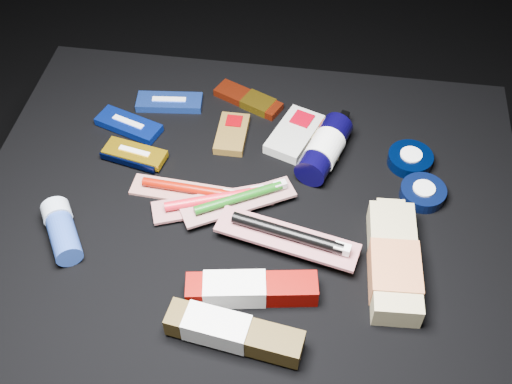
# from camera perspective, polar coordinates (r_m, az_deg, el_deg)

# --- Properties ---
(ground) EXTENTS (3.00, 3.00, 0.00)m
(ground) POSITION_cam_1_polar(r_m,az_deg,el_deg) (1.48, -0.64, -10.82)
(ground) COLOR black
(ground) RESTS_ON ground
(cloth_table) EXTENTS (0.98, 0.78, 0.40)m
(cloth_table) POSITION_cam_1_polar(r_m,az_deg,el_deg) (1.31, -0.72, -6.51)
(cloth_table) COLOR black
(cloth_table) RESTS_ON ground
(luna_bar_0) EXTENTS (0.14, 0.06, 0.02)m
(luna_bar_0) POSITION_cam_1_polar(r_m,az_deg,el_deg) (1.33, -7.70, 7.92)
(luna_bar_0) COLOR blue
(luna_bar_0) RESTS_ON cloth_table
(luna_bar_1) EXTENTS (0.14, 0.09, 0.02)m
(luna_bar_1) POSITION_cam_1_polar(r_m,az_deg,el_deg) (1.29, -11.24, 5.88)
(luna_bar_1) COLOR #0B27A0
(luna_bar_1) RESTS_ON cloth_table
(luna_bar_2) EXTENTS (0.12, 0.07, 0.01)m
(luna_bar_2) POSITION_cam_1_polar(r_m,az_deg,el_deg) (1.23, -10.98, 3.17)
(luna_bar_2) COLOR black
(luna_bar_2) RESTS_ON cloth_table
(luna_bar_3) EXTENTS (0.12, 0.07, 0.02)m
(luna_bar_3) POSITION_cam_1_polar(r_m,az_deg,el_deg) (1.23, -10.72, 3.38)
(luna_bar_3) COLOR gold
(luna_bar_3) RESTS_ON cloth_table
(clif_bar_0) EXTENTS (0.06, 0.10, 0.02)m
(clif_bar_0) POSITION_cam_1_polar(r_m,az_deg,el_deg) (1.26, -2.12, 5.32)
(clif_bar_0) COLOR brown
(clif_bar_0) RESTS_ON cloth_table
(clif_bar_1) EXTENTS (0.11, 0.15, 0.02)m
(clif_bar_1) POSITION_cam_1_polar(r_m,az_deg,el_deg) (1.26, 3.54, 5.33)
(clif_bar_1) COLOR #A5A69F
(clif_bar_1) RESTS_ON cloth_table
(clif_bar_2) EXTENTS (0.06, 0.10, 0.02)m
(clif_bar_2) POSITION_cam_1_polar(r_m,az_deg,el_deg) (1.26, 6.25, 4.96)
(clif_bar_2) COLOR tan
(clif_bar_2) RESTS_ON cloth_table
(power_bar) EXTENTS (0.15, 0.10, 0.02)m
(power_bar) POSITION_cam_1_polar(r_m,az_deg,el_deg) (1.32, -0.41, 8.11)
(power_bar) COLOR maroon
(power_bar) RESTS_ON cloth_table
(lotion_bottle) EXTENTS (0.10, 0.19, 0.06)m
(lotion_bottle) POSITION_cam_1_polar(r_m,az_deg,el_deg) (1.20, 6.11, 3.85)
(lotion_bottle) COLOR black
(lotion_bottle) RESTS_ON cloth_table
(cream_tin_upper) EXTENTS (0.08, 0.08, 0.03)m
(cream_tin_upper) POSITION_cam_1_polar(r_m,az_deg,el_deg) (1.24, 13.54, 2.86)
(cream_tin_upper) COLOR black
(cream_tin_upper) RESTS_ON cloth_table
(cream_tin_lower) EXTENTS (0.08, 0.08, 0.03)m
(cream_tin_lower) POSITION_cam_1_polar(r_m,az_deg,el_deg) (1.19, 14.61, -0.05)
(cream_tin_lower) COLOR black
(cream_tin_lower) RESTS_ON cloth_table
(bodywash_bottle) EXTENTS (0.09, 0.23, 0.05)m
(bodywash_bottle) POSITION_cam_1_polar(r_m,az_deg,el_deg) (1.07, 12.13, -6.21)
(bodywash_bottle) COLOR tan
(bodywash_bottle) RESTS_ON cloth_table
(deodorant_stick) EXTENTS (0.10, 0.12, 0.05)m
(deodorant_stick) POSITION_cam_1_polar(r_m,az_deg,el_deg) (1.13, -16.88, -3.28)
(deodorant_stick) COLOR navy
(deodorant_stick) RESTS_ON cloth_table
(toothbrush_pack_0) EXTENTS (0.21, 0.06, 0.02)m
(toothbrush_pack_0) POSITION_cam_1_polar(r_m,az_deg,el_deg) (1.16, -6.05, 0.12)
(toothbrush_pack_0) COLOR #AEA6A3
(toothbrush_pack_0) RESTS_ON cloth_table
(toothbrush_pack_1) EXTENTS (0.22, 0.12, 0.02)m
(toothbrush_pack_1) POSITION_cam_1_polar(r_m,az_deg,el_deg) (1.13, -3.75, -0.82)
(toothbrush_pack_1) COLOR #A69F9C
(toothbrush_pack_1) RESTS_ON cloth_table
(toothbrush_pack_2) EXTENTS (0.20, 0.14, 0.02)m
(toothbrush_pack_2) POSITION_cam_1_polar(r_m,az_deg,el_deg) (1.12, -1.42, -0.69)
(toothbrush_pack_2) COLOR #AEA8A1
(toothbrush_pack_2) RESTS_ON cloth_table
(toothbrush_pack_3) EXTENTS (0.25, 0.11, 0.03)m
(toothbrush_pack_3) POSITION_cam_1_polar(r_m,az_deg,el_deg) (1.06, 2.95, -3.95)
(toothbrush_pack_3) COLOR #ABA69F
(toothbrush_pack_3) RESTS_ON cloth_table
(toothpaste_carton_red) EXTENTS (0.21, 0.08, 0.04)m
(toothpaste_carton_red) POSITION_cam_1_polar(r_m,az_deg,el_deg) (1.02, -0.91, -8.65)
(toothpaste_carton_red) COLOR #6D0401
(toothpaste_carton_red) RESTS_ON cloth_table
(toothpaste_carton_green) EXTENTS (0.21, 0.07, 0.04)m
(toothpaste_carton_green) POSITION_cam_1_polar(r_m,az_deg,el_deg) (0.98, -2.49, -12.24)
(toothpaste_carton_green) COLOR #3F3011
(toothpaste_carton_green) RESTS_ON cloth_table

